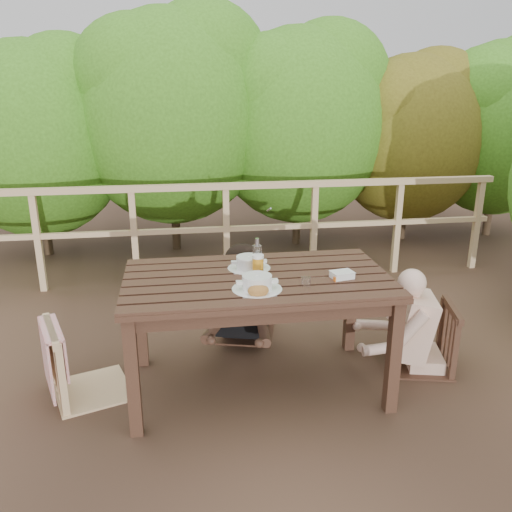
{
  "coord_description": "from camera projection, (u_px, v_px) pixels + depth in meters",
  "views": [
    {
      "loc": [
        -0.48,
        -3.07,
        1.94
      ],
      "look_at": [
        0.0,
        0.05,
        0.9
      ],
      "focal_mm": 37.06,
      "sensor_mm": 36.0,
      "label": 1
    }
  ],
  "objects": [
    {
      "name": "ground",
      "position": [
        257.0,
        385.0,
        3.56
      ],
      "size": [
        60.0,
        60.0,
        0.0
      ],
      "primitive_type": "plane",
      "color": "#523828",
      "rests_on": "ground"
    },
    {
      "name": "table",
      "position": [
        257.0,
        334.0,
        3.44
      ],
      "size": [
        1.66,
        0.93,
        0.77
      ],
      "primitive_type": "cube",
      "color": "#382217",
      "rests_on": "ground"
    },
    {
      "name": "chair_left",
      "position": [
        86.0,
        325.0,
        3.34
      ],
      "size": [
        0.61,
        0.61,
        0.96
      ],
      "primitive_type": "cube",
      "rotation": [
        0.0,
        0.0,
        1.9
      ],
      "color": "tan",
      "rests_on": "ground"
    },
    {
      "name": "chair_far",
      "position": [
        246.0,
        285.0,
        4.13
      ],
      "size": [
        0.53,
        0.53,
        0.86
      ],
      "primitive_type": "cube",
      "rotation": [
        0.0,
        0.0,
        -0.27
      ],
      "color": "#382217",
      "rests_on": "ground"
    },
    {
      "name": "chair_right",
      "position": [
        424.0,
        309.0,
        3.67
      ],
      "size": [
        0.53,
        0.53,
        0.88
      ],
      "primitive_type": "cube",
      "rotation": [
        0.0,
        0.0,
        -1.81
      ],
      "color": "#382217",
      "rests_on": "ground"
    },
    {
      "name": "woman",
      "position": [
        245.0,
        262.0,
        4.1
      ],
      "size": [
        0.64,
        0.72,
        1.22
      ],
      "primitive_type": null,
      "rotation": [
        0.0,
        0.0,
        2.87
      ],
      "color": "black",
      "rests_on": "ground"
    },
    {
      "name": "diner_right",
      "position": [
        431.0,
        288.0,
        3.63
      ],
      "size": [
        0.69,
        0.61,
        1.2
      ],
      "primitive_type": null,
      "rotation": [
        0.0,
        0.0,
        1.33
      ],
      "color": "#DDAF96",
      "rests_on": "ground"
    },
    {
      "name": "railing",
      "position": [
        226.0,
        233.0,
        5.28
      ],
      "size": [
        5.6,
        0.1,
        1.01
      ],
      "primitive_type": "cube",
      "color": "tan",
      "rests_on": "ground"
    },
    {
      "name": "hedge_row",
      "position": [
        249.0,
        86.0,
        6.02
      ],
      "size": [
        6.6,
        1.6,
        3.8
      ],
      "primitive_type": null,
      "color": "#376E19",
      "rests_on": "ground"
    },
    {
      "name": "soup_near",
      "position": [
        257.0,
        283.0,
        3.1
      ],
      "size": [
        0.3,
        0.3,
        0.1
      ],
      "primitive_type": "cylinder",
      "color": "silver",
      "rests_on": "table"
    },
    {
      "name": "soup_far",
      "position": [
        249.0,
        263.0,
        3.45
      ],
      "size": [
        0.28,
        0.28,
        0.09
      ],
      "primitive_type": "cylinder",
      "color": "white",
      "rests_on": "table"
    },
    {
      "name": "bread_roll",
      "position": [
        258.0,
        291.0,
        3.02
      ],
      "size": [
        0.12,
        0.09,
        0.07
      ],
      "primitive_type": "ellipsoid",
      "color": "#A26730",
      "rests_on": "table"
    },
    {
      "name": "beer_glass",
      "position": [
        258.0,
        266.0,
        3.33
      ],
      "size": [
        0.07,
        0.07,
        0.14
      ],
      "primitive_type": "cylinder",
      "color": "orange",
      "rests_on": "table"
    },
    {
      "name": "bottle",
      "position": [
        257.0,
        256.0,
        3.36
      ],
      "size": [
        0.06,
        0.06,
        0.24
      ],
      "primitive_type": "cylinder",
      "color": "silver",
      "rests_on": "table"
    },
    {
      "name": "tumbler",
      "position": [
        306.0,
        283.0,
        3.15
      ],
      "size": [
        0.06,
        0.06,
        0.07
      ],
      "primitive_type": "cylinder",
      "color": "silver",
      "rests_on": "table"
    },
    {
      "name": "butter_tub",
      "position": [
        342.0,
        276.0,
        3.27
      ],
      "size": [
        0.15,
        0.12,
        0.06
      ],
      "primitive_type": "cube",
      "rotation": [
        0.0,
        0.0,
        0.19
      ],
      "color": "white",
      "rests_on": "table"
    }
  ]
}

